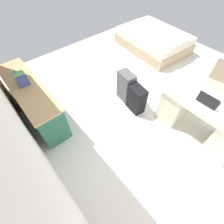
{
  "coord_description": "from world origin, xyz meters",
  "views": [
    {
      "loc": [
        -1.52,
        2.3,
        2.61
      ],
      "look_at": [
        -0.29,
        1.24,
        0.6
      ],
      "focal_mm": 26.07,
      "sensor_mm": 36.0,
      "label": 1
    }
  ],
  "objects_px": {
    "bed": "(154,40)",
    "laptop": "(208,101)",
    "suitcase_black": "(136,99)",
    "computer_mouse": "(193,92)",
    "suitcase_spare_grey": "(126,87)",
    "figurine_small": "(15,72)",
    "desk": "(201,118)",
    "office_chair": "(215,88)",
    "credenza": "(34,101)"
  },
  "relations": [
    {
      "from": "suitcase_spare_grey",
      "to": "laptop",
      "type": "bearing_deg",
      "value": -157.74
    },
    {
      "from": "desk",
      "to": "office_chair",
      "type": "bearing_deg",
      "value": -76.6
    },
    {
      "from": "suitcase_spare_grey",
      "to": "laptop",
      "type": "xyz_separation_m",
      "value": [
        -1.39,
        -0.37,
        0.45
      ]
    },
    {
      "from": "office_chair",
      "to": "suitcase_spare_grey",
      "type": "bearing_deg",
      "value": 44.98
    },
    {
      "from": "laptop",
      "to": "computer_mouse",
      "type": "bearing_deg",
      "value": -8.7
    },
    {
      "from": "office_chair",
      "to": "desk",
      "type": "bearing_deg",
      "value": 103.4
    },
    {
      "from": "suitcase_black",
      "to": "laptop",
      "type": "relative_size",
      "value": 1.83
    },
    {
      "from": "credenza",
      "to": "suitcase_spare_grey",
      "type": "relative_size",
      "value": 2.75
    },
    {
      "from": "suitcase_spare_grey",
      "to": "figurine_small",
      "type": "height_order",
      "value": "figurine_small"
    },
    {
      "from": "suitcase_spare_grey",
      "to": "figurine_small",
      "type": "xyz_separation_m",
      "value": [
        1.19,
        1.62,
        0.48
      ]
    },
    {
      "from": "credenza",
      "to": "laptop",
      "type": "relative_size",
      "value": 5.78
    },
    {
      "from": "desk",
      "to": "bed",
      "type": "xyz_separation_m",
      "value": [
        2.42,
        -1.66,
        -0.14
      ]
    },
    {
      "from": "desk",
      "to": "bed",
      "type": "height_order",
      "value": "desk"
    },
    {
      "from": "suitcase_spare_grey",
      "to": "office_chair",
      "type": "bearing_deg",
      "value": -127.64
    },
    {
      "from": "suitcase_black",
      "to": "suitcase_spare_grey",
      "type": "bearing_deg",
      "value": -1.78
    },
    {
      "from": "office_chair",
      "to": "suitcase_black",
      "type": "relative_size",
      "value": 1.65
    },
    {
      "from": "bed",
      "to": "suitcase_spare_grey",
      "type": "height_order",
      "value": "suitcase_spare_grey"
    },
    {
      "from": "bed",
      "to": "computer_mouse",
      "type": "relative_size",
      "value": 19.91
    },
    {
      "from": "computer_mouse",
      "to": "laptop",
      "type": "bearing_deg",
      "value": 170.98
    },
    {
      "from": "bed",
      "to": "laptop",
      "type": "bearing_deg",
      "value": 144.59
    },
    {
      "from": "desk",
      "to": "suitcase_black",
      "type": "bearing_deg",
      "value": 23.0
    },
    {
      "from": "credenza",
      "to": "suitcase_spare_grey",
      "type": "height_order",
      "value": "credenza"
    },
    {
      "from": "suitcase_spare_grey",
      "to": "laptop",
      "type": "height_order",
      "value": "laptop"
    },
    {
      "from": "office_chair",
      "to": "suitcase_black",
      "type": "height_order",
      "value": "office_chair"
    },
    {
      "from": "office_chair",
      "to": "credenza",
      "type": "bearing_deg",
      "value": 54.51
    },
    {
      "from": "credenza",
      "to": "bed",
      "type": "relative_size",
      "value": 0.9
    },
    {
      "from": "computer_mouse",
      "to": "figurine_small",
      "type": "xyz_separation_m",
      "value": [
        2.32,
        2.03,
        0.07
      ]
    },
    {
      "from": "office_chair",
      "to": "figurine_small",
      "type": "bearing_deg",
      "value": 49.63
    },
    {
      "from": "desk",
      "to": "bed",
      "type": "relative_size",
      "value": 0.73
    },
    {
      "from": "suitcase_black",
      "to": "suitcase_spare_grey",
      "type": "distance_m",
      "value": 0.37
    },
    {
      "from": "bed",
      "to": "laptop",
      "type": "height_order",
      "value": "laptop"
    },
    {
      "from": "credenza",
      "to": "desk",
      "type": "bearing_deg",
      "value": -138.0
    },
    {
      "from": "desk",
      "to": "computer_mouse",
      "type": "relative_size",
      "value": 14.44
    },
    {
      "from": "suitcase_spare_grey",
      "to": "figurine_small",
      "type": "distance_m",
      "value": 2.07
    },
    {
      "from": "desk",
      "to": "figurine_small",
      "type": "bearing_deg",
      "value": 37.46
    },
    {
      "from": "desk",
      "to": "suitcase_black",
      "type": "height_order",
      "value": "desk"
    },
    {
      "from": "credenza",
      "to": "laptop",
      "type": "distance_m",
      "value": 2.99
    },
    {
      "from": "laptop",
      "to": "figurine_small",
      "type": "bearing_deg",
      "value": 37.63
    },
    {
      "from": "desk",
      "to": "office_chair",
      "type": "distance_m",
      "value": 0.87
    },
    {
      "from": "office_chair",
      "to": "bed",
      "type": "height_order",
      "value": "office_chair"
    },
    {
      "from": "suitcase_black",
      "to": "computer_mouse",
      "type": "height_order",
      "value": "computer_mouse"
    },
    {
      "from": "suitcase_black",
      "to": "computer_mouse",
      "type": "distance_m",
      "value": 1.01
    },
    {
      "from": "suitcase_spare_grey",
      "to": "computer_mouse",
      "type": "bearing_deg",
      "value": -152.72
    },
    {
      "from": "credenza",
      "to": "suitcase_black",
      "type": "distance_m",
      "value": 1.95
    },
    {
      "from": "laptop",
      "to": "figurine_small",
      "type": "relative_size",
      "value": 2.83
    },
    {
      "from": "suitcase_black",
      "to": "laptop",
      "type": "distance_m",
      "value": 1.22
    },
    {
      "from": "computer_mouse",
      "to": "bed",
      "type": "bearing_deg",
      "value": -38.27
    },
    {
      "from": "desk",
      "to": "suitcase_black",
      "type": "relative_size",
      "value": 2.54
    },
    {
      "from": "desk",
      "to": "suitcase_spare_grey",
      "type": "relative_size",
      "value": 2.2
    },
    {
      "from": "figurine_small",
      "to": "suitcase_spare_grey",
      "type": "bearing_deg",
      "value": -126.32
    }
  ]
}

